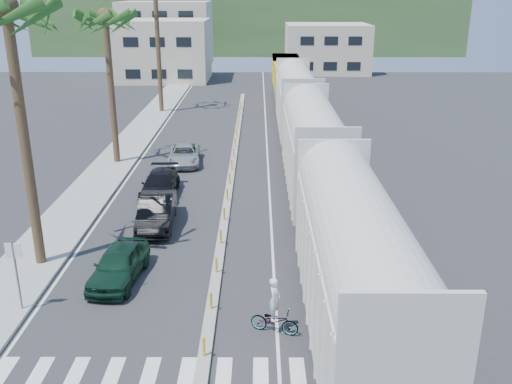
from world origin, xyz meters
TOP-DOWN VIEW (x-y plane):
  - ground at (0.00, 0.00)m, footprint 140.00×140.00m
  - sidewalk at (-8.50, 25.00)m, footprint 3.00×90.00m
  - rails at (5.00, 28.00)m, footprint 1.56×100.00m
  - median at (0.00, 19.96)m, footprint 0.45×60.00m
  - crosswalk at (0.00, -2.00)m, footprint 14.00×2.20m
  - lane_markings at (-2.15, 25.00)m, footprint 9.42×90.00m
  - freight_train at (5.00, 20.35)m, footprint 3.00×60.94m
  - palm_trees at (-8.10, 22.70)m, footprint 3.50×37.20m
  - street_sign at (-7.30, 2.00)m, footprint 0.60×0.08m
  - buildings at (-6.41, 71.66)m, footprint 38.00×27.00m
  - hillside at (0.00, 100.00)m, footprint 80.00×20.00m
  - car_lead at (-4.10, 4.54)m, footprint 2.62×4.74m
  - car_second at (-3.50, 10.48)m, footprint 2.31×5.16m
  - car_third at (-4.09, 15.12)m, footprint 2.15×5.01m
  - car_rear at (-3.47, 21.89)m, footprint 2.94×5.08m
  - cyclist at (2.40, 0.64)m, footprint 1.68×2.15m

SIDE VIEW (x-z plane):
  - ground at x=0.00m, z-range 0.00..0.00m
  - lane_markings at x=-2.15m, z-range 0.00..0.01m
  - crosswalk at x=0.00m, z-range 0.00..0.01m
  - rails at x=5.00m, z-range 0.00..0.06m
  - sidewalk at x=-8.50m, z-range 0.00..0.15m
  - median at x=0.00m, z-range -0.34..0.51m
  - car_rear at x=-3.47m, z-range 0.00..1.32m
  - cyclist at x=2.40m, z-range -0.41..1.77m
  - car_third at x=-4.09m, z-range 0.00..1.44m
  - car_lead at x=-4.10m, z-range 0.00..1.50m
  - car_second at x=-3.50m, z-range 0.00..1.63m
  - street_sign at x=-7.30m, z-range 0.47..3.47m
  - freight_train at x=5.00m, z-range -0.02..5.83m
  - buildings at x=-6.41m, z-range -0.64..9.36m
  - hillside at x=0.00m, z-range 0.00..12.00m
  - palm_trees at x=-8.10m, z-range 3.93..17.68m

